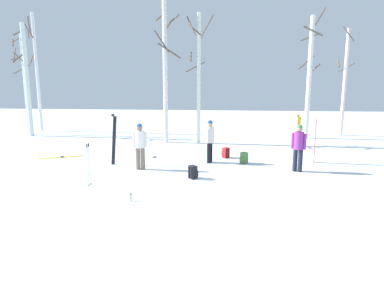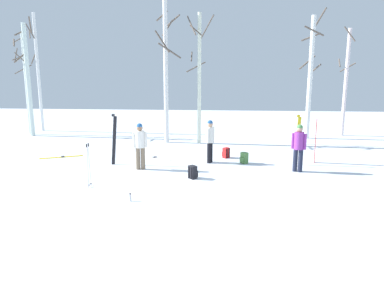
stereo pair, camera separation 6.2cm
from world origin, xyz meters
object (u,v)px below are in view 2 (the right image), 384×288
Objects in this scene: person_1 at (210,139)px; birch_tree_2 at (28,78)px; ski_pair_lying_1 at (155,158)px; birch_tree_6 at (346,82)px; backpack_0 at (226,153)px; birch_tree_4 at (199,76)px; birch_tree_5 at (310,75)px; ski_poles_0 at (89,164)px; birch_tree_3 at (166,68)px; ski_pair_planted_0 at (114,140)px; person_2 at (140,143)px; ski_pair_lying_0 at (62,157)px; water_bottle_0 at (130,197)px; person_0 at (299,145)px; birch_tree_1 at (26,82)px; backpack_1 at (193,172)px; backpack_2 at (244,158)px; ski_pair_planted_2 at (316,141)px; ski_pair_planted_1 at (297,140)px; birch_tree_0 at (38,72)px.

birch_tree_2 reaches higher than person_1.
birch_tree_6 reaches higher than ski_pair_lying_1.
backpack_0 is 10.30m from birch_tree_6.
birch_tree_5 is (6.10, 2.26, 0.08)m from birch_tree_4.
birch_tree_3 is at bearing 83.10° from ski_poles_0.
birch_tree_4 reaches higher than ski_pair_planted_0.
person_2 is 0.24× the size of birch_tree_5.
birch_tree_5 is 1.13× the size of birch_tree_6.
birch_tree_6 is (7.64, 7.86, 2.25)m from person_1.
birch_tree_3 reaches higher than ski_poles_0.
ski_pair_lying_0 is 7.09m from backpack_0.
water_bottle_0 is at bearing -112.23° from person_1.
ski_pair_planted_0 is at bearing -119.69° from birch_tree_4.
person_0 is 1.00× the size of person_2.
birch_tree_4 reaches higher than birch_tree_1.
backpack_1 is 2.95m from backpack_2.
ski_pair_planted_0 is 7.94m from ski_pair_planted_2.
birch_tree_2 is (0.54, -0.60, 0.25)m from birch_tree_1.
water_bottle_0 is 9.69m from birch_tree_4.
ski_pair_planted_1 is (5.87, 1.34, -0.00)m from person_2.
backpack_2 is 1.99× the size of water_bottle_0.
backpack_0 is at bearing -66.88° from birch_tree_4.
person_0 is 8.34m from birch_tree_5.
ski_pair_lying_1 is at bearing -173.39° from backpack_0.
ski_pair_planted_2 is 17.07m from birch_tree_1.
person_0 is 0.23× the size of birch_tree_0.
ski_pair_lying_1 is at bearing -112.20° from birch_tree_4.
birch_tree_4 is 9.16m from birch_tree_6.
birch_tree_6 is at bearing 37.04° from ski_pair_planted_0.
birch_tree_1 is at bearing -179.19° from birch_tree_5.
backpack_0 is at bearing 161.57° from ski_pair_planted_1.
person_1 is 6.49m from ski_pair_lying_0.
ski_pair_planted_0 is at bearing -142.96° from birch_tree_6.
birch_tree_4 is (-1.46, 3.42, 3.29)m from backpack_0.
ski_pair_planted_1 reaches higher than backpack_1.
birch_tree_5 is at bearing 39.13° from ski_pair_planted_0.
birch_tree_6 is at bearing 52.69° from water_bottle_0.
ski_pair_planted_0 is 5.17m from backpack_2.
birch_tree_1 reaches higher than person_1.
person_0 is 0.26× the size of birch_tree_4.
ski_pair_planted_1 is 15.79m from birch_tree_2.
backpack_2 is at bearing 0.43° from person_1.
person_1 is 1.04× the size of ski_pair_lying_0.
person_0 is 0.24× the size of birch_tree_5.
birch_tree_0 reaches higher than backpack_2.
person_2 is (-5.72, -0.28, 0.00)m from person_0.
backpack_2 is at bearing -31.09° from birch_tree_0.
birch_tree_3 is 1.14× the size of birch_tree_4.
birch_tree_0 is 1.05× the size of birch_tree_5.
ski_pair_planted_0 is 4.52× the size of backpack_1.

